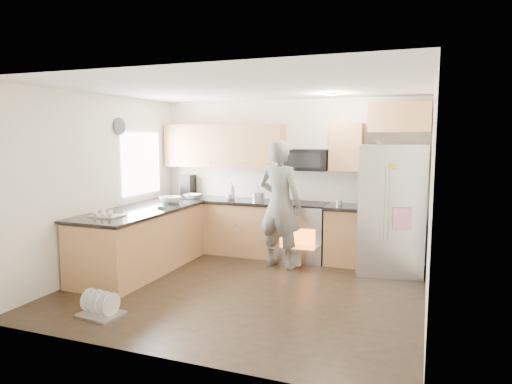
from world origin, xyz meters
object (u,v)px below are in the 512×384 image
at_px(refrigerator, 389,209).
at_px(person, 280,204).
at_px(dish_rack, 101,309).
at_px(stove_range, 303,218).

distance_m(refrigerator, person, 1.60).
relative_size(person, dish_rack, 3.86).
distance_m(refrigerator, dish_rack, 4.14).
distance_m(stove_range, person, 0.67).
bearing_deg(refrigerator, dish_rack, -145.19).
xyz_separation_m(stove_range, dish_rack, (-1.52, -3.08, -0.60)).
xyz_separation_m(refrigerator, dish_rack, (-2.87, -2.85, -0.86)).
bearing_deg(dish_rack, person, 62.76).
relative_size(stove_range, dish_rack, 3.54).
bearing_deg(person, stove_range, -97.87).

